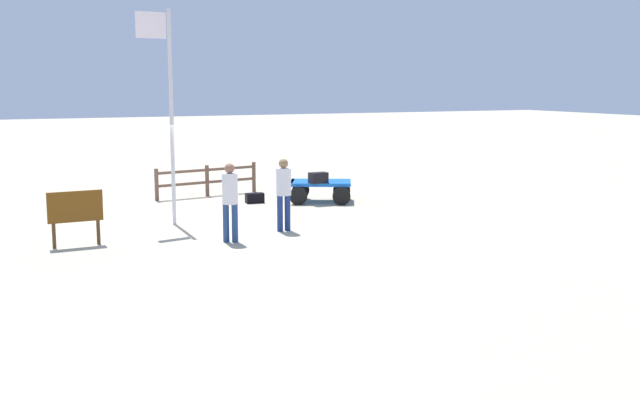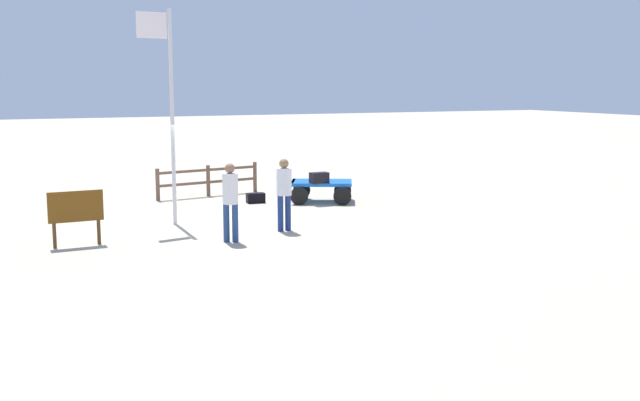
{
  "view_description": "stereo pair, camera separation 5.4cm",
  "coord_description": "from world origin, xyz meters",
  "px_view_note": "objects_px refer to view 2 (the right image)",
  "views": [
    {
      "loc": [
        5.78,
        19.8,
        3.55
      ],
      "look_at": [
        -0.54,
        6.0,
        1.23
      ],
      "focal_mm": 43.72,
      "sensor_mm": 36.0,
      "label": 1
    },
    {
      "loc": [
        5.73,
        19.82,
        3.55
      ],
      "look_at": [
        -0.54,
        6.0,
        1.23
      ],
      "focal_mm": 43.72,
      "sensor_mm": 36.0,
      "label": 2
    }
  ],
  "objects_px": {
    "luggage_cart": "(321,187)",
    "worker_trailing": "(230,196)",
    "suitcase_maroon": "(256,198)",
    "signboard": "(76,210)",
    "worker_lead": "(284,188)",
    "flagpole": "(168,99)",
    "suitcase_tan": "(319,178)"
  },
  "relations": [
    {
      "from": "suitcase_tan",
      "to": "signboard",
      "type": "height_order",
      "value": "signboard"
    },
    {
      "from": "suitcase_tan",
      "to": "worker_lead",
      "type": "bearing_deg",
      "value": 54.16
    },
    {
      "from": "suitcase_tan",
      "to": "signboard",
      "type": "distance_m",
      "value": 7.88
    },
    {
      "from": "suitcase_tan",
      "to": "signboard",
      "type": "xyz_separation_m",
      "value": [
        7.22,
        3.15,
        0.02
      ]
    },
    {
      "from": "luggage_cart",
      "to": "worker_trailing",
      "type": "xyz_separation_m",
      "value": [
        4.27,
        4.53,
        0.58
      ]
    },
    {
      "from": "suitcase_maroon",
      "to": "worker_lead",
      "type": "bearing_deg",
      "value": 79.09
    },
    {
      "from": "worker_lead",
      "to": "worker_trailing",
      "type": "height_order",
      "value": "worker_trailing"
    },
    {
      "from": "suitcase_tan",
      "to": "suitcase_maroon",
      "type": "height_order",
      "value": "suitcase_tan"
    },
    {
      "from": "suitcase_maroon",
      "to": "flagpole",
      "type": "height_order",
      "value": "flagpole"
    },
    {
      "from": "luggage_cart",
      "to": "worker_trailing",
      "type": "distance_m",
      "value": 6.25
    },
    {
      "from": "suitcase_maroon",
      "to": "suitcase_tan",
      "type": "bearing_deg",
      "value": 147.64
    },
    {
      "from": "suitcase_maroon",
      "to": "worker_lead",
      "type": "relative_size",
      "value": 0.32
    },
    {
      "from": "luggage_cart",
      "to": "signboard",
      "type": "distance_m",
      "value": 8.27
    },
    {
      "from": "flagpole",
      "to": "suitcase_maroon",
      "type": "bearing_deg",
      "value": -141.98
    },
    {
      "from": "luggage_cart",
      "to": "worker_lead",
      "type": "xyz_separation_m",
      "value": [
        2.69,
        3.81,
        0.58
      ]
    },
    {
      "from": "suitcase_maroon",
      "to": "flagpole",
      "type": "xyz_separation_m",
      "value": [
        3.11,
        2.44,
        2.99
      ]
    },
    {
      "from": "worker_trailing",
      "to": "signboard",
      "type": "relative_size",
      "value": 1.46
    },
    {
      "from": "worker_lead",
      "to": "flagpole",
      "type": "xyz_separation_m",
      "value": [
        2.26,
        -1.98,
        2.11
      ]
    },
    {
      "from": "flagpole",
      "to": "signboard",
      "type": "height_order",
      "value": "flagpole"
    },
    {
      "from": "worker_trailing",
      "to": "signboard",
      "type": "distance_m",
      "value": 3.34
    },
    {
      "from": "luggage_cart",
      "to": "worker_trailing",
      "type": "bearing_deg",
      "value": 46.72
    },
    {
      "from": "luggage_cart",
      "to": "flagpole",
      "type": "bearing_deg",
      "value": 20.22
    },
    {
      "from": "suitcase_tan",
      "to": "worker_trailing",
      "type": "relative_size",
      "value": 0.31
    },
    {
      "from": "flagpole",
      "to": "worker_lead",
      "type": "bearing_deg",
      "value": 138.8
    },
    {
      "from": "suitcase_tan",
      "to": "worker_trailing",
      "type": "distance_m",
      "value": 5.77
    },
    {
      "from": "luggage_cart",
      "to": "signboard",
      "type": "height_order",
      "value": "signboard"
    },
    {
      "from": "suitcase_tan",
      "to": "suitcase_maroon",
      "type": "bearing_deg",
      "value": -32.36
    },
    {
      "from": "luggage_cart",
      "to": "worker_lead",
      "type": "relative_size",
      "value": 1.26
    },
    {
      "from": "suitcase_maroon",
      "to": "worker_trailing",
      "type": "bearing_deg",
      "value": 64.75
    },
    {
      "from": "worker_trailing",
      "to": "signboard",
      "type": "bearing_deg",
      "value": -16.89
    },
    {
      "from": "flagpole",
      "to": "signboard",
      "type": "distance_m",
      "value": 3.84
    },
    {
      "from": "luggage_cart",
      "to": "worker_lead",
      "type": "bearing_deg",
      "value": 54.73
    }
  ]
}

